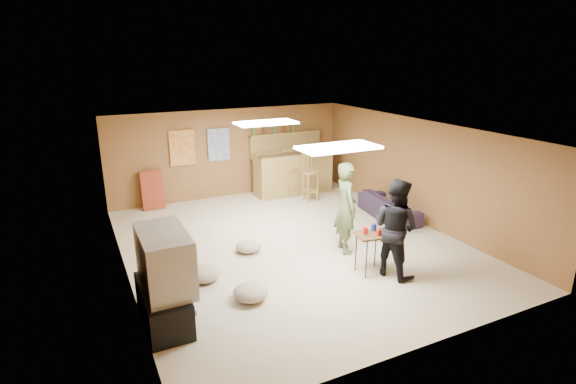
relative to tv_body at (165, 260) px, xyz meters
name	(u,v)px	position (x,y,z in m)	size (l,w,h in m)	color
ground	(293,245)	(2.65, 1.50, -0.90)	(7.00, 7.00, 0.00)	#C0B292
ceiling	(293,130)	(2.65, 1.50, 1.30)	(6.00, 7.00, 0.02)	silver
wall_back	(230,153)	(2.65, 5.00, 0.20)	(6.00, 0.02, 2.20)	brown
wall_front	(427,268)	(2.65, -2.00, 0.20)	(6.00, 0.02, 2.20)	brown
wall_left	(121,215)	(-0.35, 1.50, 0.20)	(0.02, 7.00, 2.20)	brown
wall_right	(419,171)	(5.65, 1.50, 0.20)	(0.02, 7.00, 2.20)	brown
tv_stand	(163,305)	(-0.07, 0.00, -0.65)	(0.55, 1.30, 0.50)	black
dvd_box	(180,307)	(0.15, 0.00, -0.75)	(0.35, 0.50, 0.08)	#B2B2B7
tv_body	(165,260)	(0.00, 0.00, 0.00)	(0.60, 1.10, 0.80)	#B2B2B7
tv_screen	(188,256)	(0.31, 0.00, 0.00)	(0.02, 0.95, 0.65)	navy
bar_counter	(293,173)	(4.15, 4.45, -0.35)	(2.00, 0.60, 1.10)	olive
bar_lip	(298,154)	(4.15, 4.20, 0.20)	(2.10, 0.12, 0.05)	#392312
bar_shelf	(286,133)	(4.15, 4.90, 0.60)	(2.00, 0.18, 0.05)	olive
bar_backing	(285,145)	(4.15, 4.92, 0.30)	(2.00, 0.14, 0.60)	olive
poster_left	(182,148)	(1.45, 4.96, 0.45)	(0.60, 0.03, 0.85)	#BF3F26
poster_right	(219,145)	(2.35, 4.96, 0.45)	(0.55, 0.03, 0.80)	#334C99
folding_chair_stack	(152,190)	(0.65, 4.80, -0.45)	(0.50, 0.14, 0.90)	maroon
ceiling_panel_front	(338,147)	(2.65, 0.00, 1.27)	(1.20, 0.60, 0.04)	white
ceiling_panel_back	(266,123)	(2.65, 2.70, 1.27)	(1.20, 0.60, 0.04)	white
person_olive	(346,208)	(3.40, 0.85, -0.06)	(0.61, 0.40, 1.68)	#515E36
person_black	(395,228)	(3.61, -0.28, -0.08)	(0.80, 0.62, 1.64)	black
sofa	(389,206)	(5.25, 1.91, -0.65)	(1.70, 0.66, 0.50)	black
tray_table	(371,253)	(3.32, -0.06, -0.56)	(0.53, 0.42, 0.68)	#392312
cup_red_near	(365,230)	(3.22, 0.00, -0.16)	(0.08, 0.08, 0.12)	red
cup_red_far	(379,232)	(3.37, -0.16, -0.16)	(0.08, 0.08, 0.11)	red
cup_blue	(374,227)	(3.43, 0.05, -0.16)	(0.09, 0.09, 0.12)	navy
bar_stool_left	(290,174)	(3.96, 4.25, -0.31)	(0.37, 0.37, 1.18)	olive
bar_stool_right	(310,177)	(4.25, 3.72, -0.31)	(0.37, 0.37, 1.17)	olive
cushion_near_tv	(204,273)	(0.74, 0.88, -0.78)	(0.53, 0.53, 0.24)	tan
cushion_mid	(248,246)	(1.78, 1.59, -0.79)	(0.47, 0.47, 0.21)	tan
cushion_far	(251,292)	(1.20, 0.00, -0.78)	(0.52, 0.52, 0.24)	tan
bottle_row	(274,128)	(3.81, 4.88, 0.75)	(1.20, 0.08, 0.26)	#3F7233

